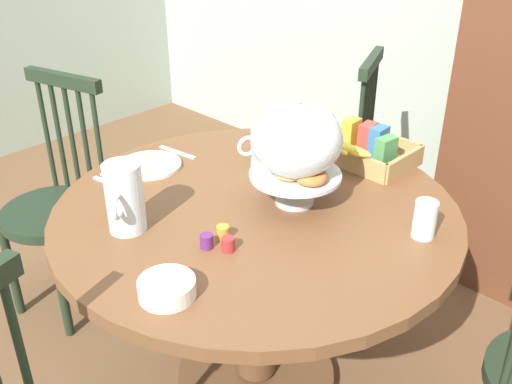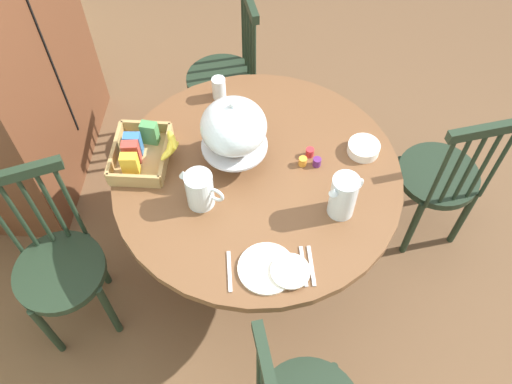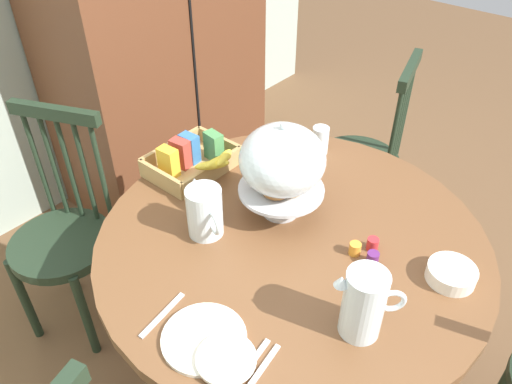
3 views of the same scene
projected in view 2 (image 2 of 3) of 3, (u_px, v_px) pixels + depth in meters
ground_plane at (287, 281)px, 2.80m from camera, size 10.00×10.00×0.00m
dining_table at (257, 200)px, 2.45m from camera, size 1.24×1.24×0.74m
windsor_chair_near_window at (226, 79)px, 3.04m from camera, size 0.42×0.42×0.97m
windsor_chair_by_cabinet at (59, 267)px, 2.34m from camera, size 0.44×0.44×0.97m
windsor_chair_far_side at (440, 179)px, 2.63m from camera, size 0.42×0.42×0.97m
pastry_stand_with_dome at (234, 129)px, 2.17m from camera, size 0.28×0.28×0.34m
orange_juice_pitcher at (343, 197)px, 2.10m from camera, size 0.14×0.16×0.20m
milk_pitcher at (200, 191)px, 2.14m from camera, size 0.11×0.19×0.17m
cereal_basket at (142, 151)px, 2.29m from camera, size 0.32×0.30×0.12m
china_plate_large at (267, 268)px, 2.01m from camera, size 0.22×0.22×0.01m
china_plate_small at (290, 271)px, 1.99m from camera, size 0.15×0.15×0.01m
cereal_bowl at (364, 148)px, 2.34m from camera, size 0.14×0.14×0.04m
drinking_glass at (219, 88)px, 2.51m from camera, size 0.06×0.06×0.11m
jam_jar_strawberry at (310, 152)px, 2.33m from camera, size 0.04×0.04×0.04m
jam_jar_apricot at (303, 161)px, 2.30m from camera, size 0.04×0.04×0.04m
jam_jar_grape at (317, 162)px, 2.29m from camera, size 0.04×0.04×0.04m
table_knife at (304, 266)px, 2.02m from camera, size 0.17×0.04×0.01m
dinner_fork at (311, 266)px, 2.02m from camera, size 0.17×0.04×0.01m
soup_spoon at (229, 271)px, 2.01m from camera, size 0.17×0.04×0.01m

